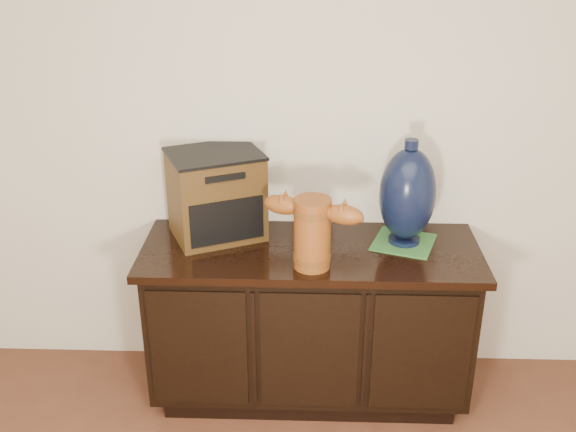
{
  "coord_description": "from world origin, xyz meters",
  "views": [
    {
      "loc": [
        -0.01,
        -0.35,
        2.08
      ],
      "look_at": [
        -0.1,
        2.18,
        0.93
      ],
      "focal_mm": 42.0,
      "sensor_mm": 36.0,
      "label": 1
    }
  ],
  "objects_px": {
    "terracotta_vessel": "(312,229)",
    "lamp_base": "(407,195)",
    "spray_can": "(254,206)",
    "tv_radio": "(216,195)",
    "sideboard": "(310,321)"
  },
  "relations": [
    {
      "from": "lamp_base",
      "to": "spray_can",
      "type": "bearing_deg",
      "value": 166.36
    },
    {
      "from": "lamp_base",
      "to": "tv_radio",
      "type": "bearing_deg",
      "value": 176.0
    },
    {
      "from": "tv_radio",
      "to": "spray_can",
      "type": "distance_m",
      "value": 0.21
    },
    {
      "from": "terracotta_vessel",
      "to": "tv_radio",
      "type": "height_order",
      "value": "tv_radio"
    },
    {
      "from": "terracotta_vessel",
      "to": "spray_can",
      "type": "relative_size",
      "value": 2.12
    },
    {
      "from": "tv_radio",
      "to": "spray_can",
      "type": "bearing_deg",
      "value": 9.38
    },
    {
      "from": "terracotta_vessel",
      "to": "tv_radio",
      "type": "xyz_separation_m",
      "value": [
        -0.42,
        0.28,
        0.03
      ]
    },
    {
      "from": "lamp_base",
      "to": "spray_can",
      "type": "distance_m",
      "value": 0.7
    },
    {
      "from": "terracotta_vessel",
      "to": "lamp_base",
      "type": "relative_size",
      "value": 0.9
    },
    {
      "from": "tv_radio",
      "to": "spray_can",
      "type": "xyz_separation_m",
      "value": [
        0.16,
        0.1,
        -0.1
      ]
    },
    {
      "from": "tv_radio",
      "to": "lamp_base",
      "type": "height_order",
      "value": "lamp_base"
    },
    {
      "from": "terracotta_vessel",
      "to": "spray_can",
      "type": "height_order",
      "value": "terracotta_vessel"
    },
    {
      "from": "sideboard",
      "to": "lamp_base",
      "type": "height_order",
      "value": "lamp_base"
    },
    {
      "from": "sideboard",
      "to": "tv_radio",
      "type": "xyz_separation_m",
      "value": [
        -0.42,
        0.12,
        0.56
      ]
    },
    {
      "from": "terracotta_vessel",
      "to": "spray_can",
      "type": "xyz_separation_m",
      "value": [
        -0.26,
        0.38,
        -0.07
      ]
    }
  ]
}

